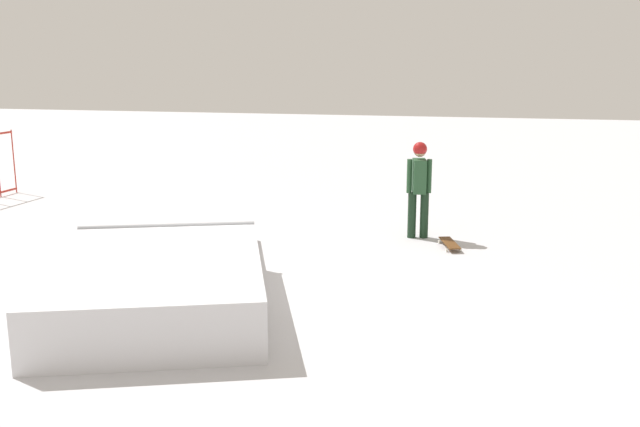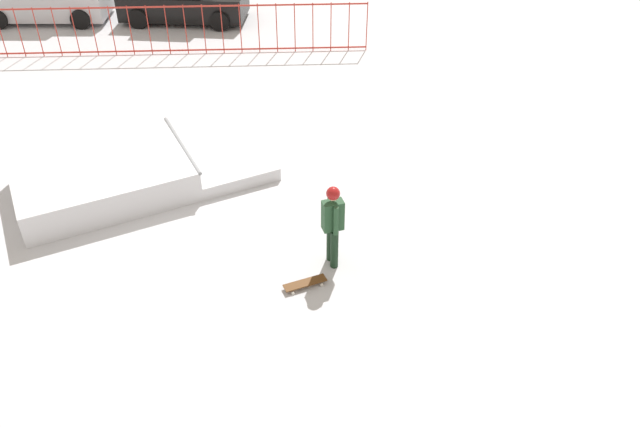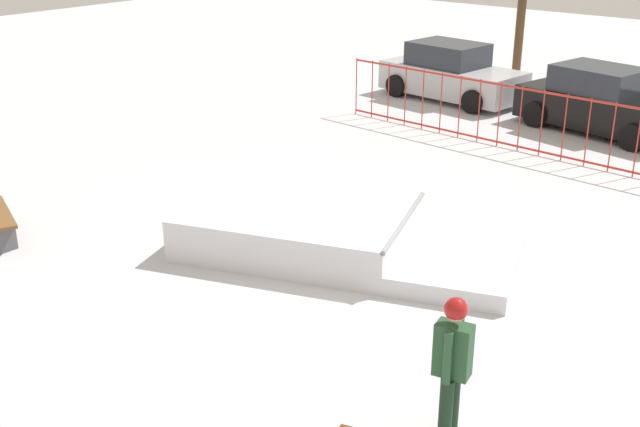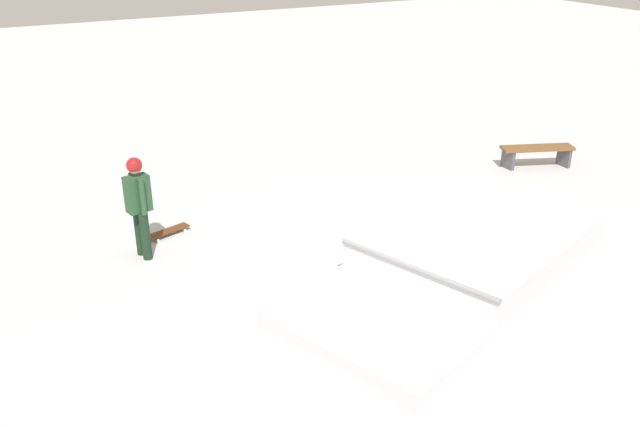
# 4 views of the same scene
# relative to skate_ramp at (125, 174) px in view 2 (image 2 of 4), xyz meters

# --- Properties ---
(ground_plane) EXTENTS (60.00, 60.00, 0.00)m
(ground_plane) POSITION_rel_skate_ramp_xyz_m (0.72, -0.41, -0.32)
(ground_plane) COLOR silver
(skate_ramp) EXTENTS (5.96, 4.29, 0.74)m
(skate_ramp) POSITION_rel_skate_ramp_xyz_m (0.00, 0.00, 0.00)
(skate_ramp) COLOR silver
(skate_ramp) RESTS_ON ground
(skater) EXTENTS (0.42, 0.43, 1.73)m
(skater) POSITION_rel_skate_ramp_xyz_m (4.17, -3.03, 0.69)
(skater) COLOR black
(skater) RESTS_ON ground
(skateboard) EXTENTS (0.82, 0.42, 0.09)m
(skateboard) POSITION_rel_skate_ramp_xyz_m (3.60, -3.63, -0.24)
(skateboard) COLOR #593314
(skateboard) RESTS_ON ground
(perimeter_fence) EXTENTS (11.43, 0.76, 1.50)m
(perimeter_fence) POSITION_rel_skate_ramp_xyz_m (0.72, 7.08, 0.45)
(perimeter_fence) COLOR #B22D23
(perimeter_fence) RESTS_ON ground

